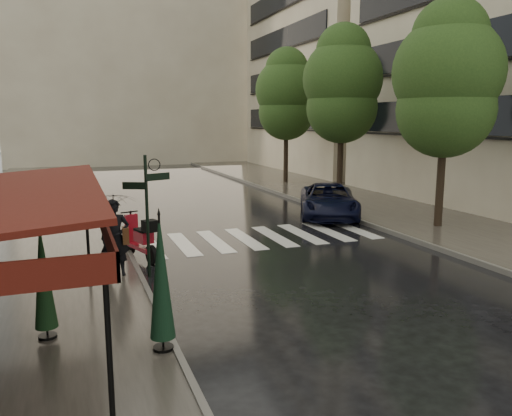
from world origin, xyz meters
TOP-DOWN VIEW (x-y plane):
  - ground at (0.00, 0.00)m, footprint 120.00×120.00m
  - sidewalk_near at (-4.50, 12.00)m, footprint 6.00×60.00m
  - sidewalk_far at (10.25, 12.00)m, footprint 5.50×60.00m
  - curb_near at (-1.45, 12.00)m, footprint 0.12×60.00m
  - curb_far at (7.45, 12.00)m, footprint 0.12×60.00m
  - crosswalk at (2.98, 6.00)m, footprint 7.85×3.20m
  - signpost at (-1.19, 3.00)m, footprint 1.17×0.29m
  - haussmann_near at (16.50, 9.00)m, footprint 8.00×15.00m
  - haussmann_far at (16.50, 26.00)m, footprint 8.00×16.00m
  - backdrop_building at (3.00, 38.00)m, footprint 22.00×6.00m
  - tree_near at (9.60, 5.00)m, footprint 3.80×3.80m
  - tree_mid at (9.50, 12.00)m, footprint 3.80×3.80m
  - tree_far at (9.70, 19.00)m, footprint 3.80×3.80m
  - pedestrian_with_umbrella at (-2.00, 3.02)m, footprint 1.18×1.20m
  - scooter at (-1.17, 4.66)m, footprint 0.88×1.92m
  - parked_car at (6.99, 8.52)m, footprint 4.04×5.32m
  - parasol_front at (-1.65, -1.50)m, footprint 0.42×0.42m
  - parasol_back at (-3.50, -0.32)m, footprint 0.39×0.39m

SIDE VIEW (x-z plane):
  - ground at x=0.00m, z-range 0.00..0.00m
  - crosswalk at x=2.98m, z-range 0.00..0.01m
  - sidewalk_near at x=-4.50m, z-range 0.00..0.12m
  - sidewalk_far at x=10.25m, z-range 0.00..0.12m
  - curb_near at x=-1.45m, z-range -0.01..0.15m
  - curb_far at x=7.45m, z-range -0.01..0.15m
  - scooter at x=-1.17m, z-range -0.05..1.25m
  - parked_car at x=6.99m, z-range 0.00..1.34m
  - parasol_back at x=-3.50m, z-range 0.20..2.30m
  - parasol_front at x=-1.65m, z-range 0.21..2.58m
  - signpost at x=-1.19m, z-range 0.28..3.38m
  - pedestrian_with_umbrella at x=-2.00m, z-range 0.54..3.13m
  - tree_near at x=9.60m, z-range 1.33..9.31m
  - tree_far at x=9.70m, z-range 1.37..9.54m
  - tree_mid at x=9.50m, z-range 1.42..9.76m
  - haussmann_near at x=16.50m, z-range 0.00..18.00m
  - haussmann_far at x=16.50m, z-range 0.00..18.50m
  - backdrop_building at x=3.00m, z-range 0.00..20.00m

